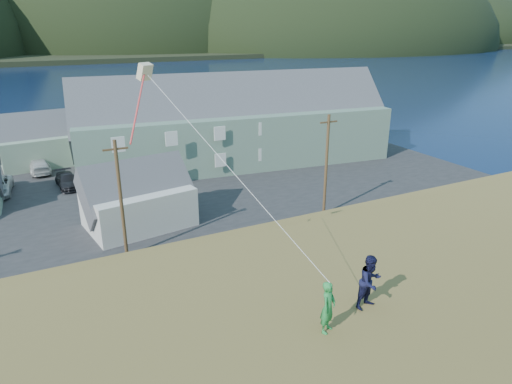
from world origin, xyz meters
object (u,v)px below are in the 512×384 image
shed_white (138,197)px  kite_flyer_green (328,307)px  lodge (235,122)px  shed_palegreen_far (49,140)px  wharf (41,139)px  kite_flyer_navy (370,282)px

shed_white → kite_flyer_green: (-0.25, -25.39, 5.45)m
kite_flyer_green → lodge: bearing=37.4°
lodge → shed_palegreen_far: 21.52m
wharf → kite_flyer_green: (5.30, -59.05, 7.52)m
shed_palegreen_far → kite_flyer_green: size_ratio=7.36×
wharf → shed_white: bearing=-80.6°
lodge → shed_palegreen_far: bearing=160.6°
shed_palegreen_far → wharf: bearing=88.0°
lodge → shed_palegreen_far: size_ratio=3.18×
kite_flyer_navy → wharf: bearing=87.6°
wharf → shed_palegreen_far: bearing=-87.0°
lodge → shed_palegreen_far: lodge is taller
shed_white → kite_flyer_navy: 25.64m
lodge → shed_white: bearing=-131.3°
wharf → kite_flyer_navy: kite_flyer_navy is taller
shed_white → kite_flyer_green: kite_flyer_green is taller
wharf → lodge: size_ratio=0.72×
shed_white → shed_palegreen_far: shed_palegreen_far is taller
wharf → lodge: lodge is taller
shed_white → lodge: bearing=33.5°
kite_flyer_green → kite_flyer_navy: kite_flyer_navy is taller
kite_flyer_green → kite_flyer_navy: size_ratio=0.90×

